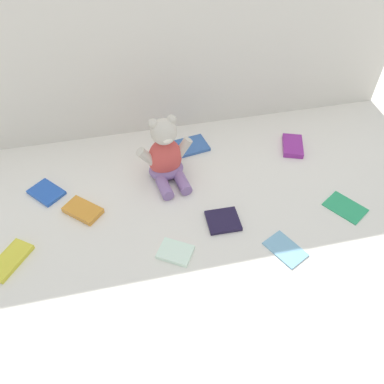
% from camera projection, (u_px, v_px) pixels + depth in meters
% --- Properties ---
extents(ground_plane, '(3.20, 3.20, 0.00)m').
position_uv_depth(ground_plane, '(191.00, 191.00, 1.28)').
color(ground_plane, silver).
extents(backdrop_drape, '(1.78, 0.03, 0.65)m').
position_uv_depth(backdrop_drape, '(167.00, 47.00, 1.31)').
color(backdrop_drape, silver).
rests_on(backdrop_drape, ground_plane).
extents(teddy_bear, '(0.20, 0.18, 0.24)m').
position_uv_depth(teddy_bear, '(166.00, 156.00, 1.27)').
color(teddy_bear, '#D84C47').
rests_on(teddy_bear, ground_plane).
extents(book_case_0, '(0.13, 0.13, 0.02)m').
position_uv_depth(book_case_0, '(83.00, 210.00, 1.21)').
color(book_case_0, orange).
rests_on(book_case_0, ground_plane).
extents(book_case_1, '(0.12, 0.11, 0.01)m').
position_uv_depth(book_case_1, '(175.00, 252.00, 1.10)').
color(book_case_1, white).
rests_on(book_case_1, ground_plane).
extents(book_case_2, '(0.13, 0.13, 0.01)m').
position_uv_depth(book_case_2, '(46.00, 192.00, 1.27)').
color(book_case_2, blue).
rests_on(book_case_2, ground_plane).
extents(book_case_3, '(0.14, 0.15, 0.01)m').
position_uv_depth(book_case_3, '(345.00, 207.00, 1.22)').
color(book_case_3, '#2AA065').
rests_on(book_case_3, ground_plane).
extents(book_case_4, '(0.11, 0.14, 0.02)m').
position_uv_depth(book_case_4, '(293.00, 146.00, 1.43)').
color(book_case_4, '#8D2990').
rests_on(book_case_4, ground_plane).
extents(book_case_5, '(0.12, 0.14, 0.01)m').
position_uv_depth(book_case_5, '(285.00, 249.00, 1.11)').
color(book_case_5, '#72ABCC').
rests_on(book_case_5, ground_plane).
extents(book_case_6, '(0.10, 0.10, 0.01)m').
position_uv_depth(book_case_6, '(223.00, 221.00, 1.18)').
color(book_case_6, '#1C1532').
rests_on(book_case_6, ground_plane).
extents(book_case_7, '(0.13, 0.15, 0.01)m').
position_uv_depth(book_case_7, '(10.00, 260.00, 1.08)').
color(book_case_7, yellow).
rests_on(book_case_7, ground_plane).
extents(book_case_8, '(0.14, 0.12, 0.01)m').
position_uv_depth(book_case_8, '(190.00, 146.00, 1.44)').
color(book_case_8, '#3864AD').
rests_on(book_case_8, ground_plane).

